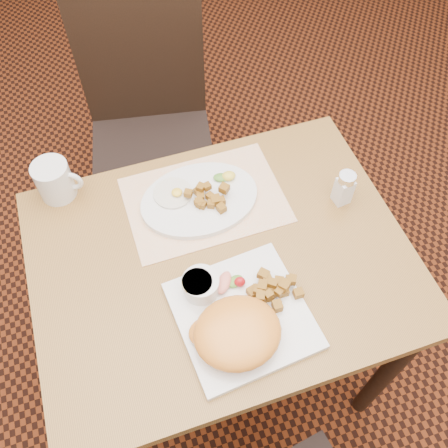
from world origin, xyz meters
TOP-DOWN VIEW (x-y plane):
  - ground at (0.00, 0.00)m, footprint 8.00×8.00m
  - table at (0.00, 0.00)m, footprint 0.90×0.70m
  - chair_far at (-0.03, 0.72)m, footprint 0.49×0.50m
  - placemat at (0.01, 0.17)m, footprint 0.40×0.28m
  - plate_square at (-0.01, -0.16)m, footprint 0.30×0.30m
  - plate_oval at (-0.00, 0.17)m, footprint 0.31×0.24m
  - hollandaise_mound at (-0.04, -0.21)m, footprint 0.19×0.17m
  - ramekin at (-0.07, -0.08)m, footprint 0.08×0.08m
  - garnish_sq at (-0.01, -0.08)m, footprint 0.08×0.07m
  - fried_egg at (-0.06, 0.20)m, footprint 0.10×0.10m
  - garnish_ov at (0.08, 0.21)m, footprint 0.06×0.04m
  - salt_shaker at (0.34, 0.06)m, footprint 0.05×0.05m
  - coffee_mug at (-0.34, 0.32)m, footprint 0.12×0.09m
  - home_fries_sq at (0.07, -0.14)m, footprint 0.12×0.12m
  - home_fries_ov at (0.02, 0.15)m, footprint 0.12×0.09m

SIDE VIEW (x-z plane):
  - ground at x=0.00m, z-range 0.00..0.00m
  - chair_far at x=-0.03m, z-range 0.05..1.02m
  - table at x=0.00m, z-range 0.27..1.02m
  - placemat at x=0.01m, z-range 0.75..0.75m
  - plate_square at x=-0.01m, z-range 0.75..0.77m
  - plate_oval at x=0.00m, z-range 0.75..0.77m
  - fried_egg at x=-0.06m, z-range 0.76..0.78m
  - garnish_sq at x=-0.01m, z-range 0.76..0.79m
  - garnish_ov at x=0.08m, z-range 0.77..0.79m
  - home_fries_ov at x=0.02m, z-range 0.76..0.80m
  - home_fries_sq at x=0.07m, z-range 0.76..0.80m
  - ramekin at x=-0.07m, z-range 0.77..0.81m
  - hollandaise_mound at x=-0.04m, z-range 0.76..0.83m
  - salt_shaker at x=0.34m, z-range 0.75..0.85m
  - coffee_mug at x=-0.34m, z-range 0.75..0.85m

